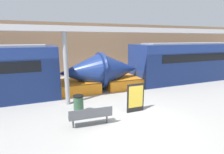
{
  "coord_description": "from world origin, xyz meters",
  "views": [
    {
      "loc": [
        -3.51,
        -6.0,
        3.58
      ],
      "look_at": [
        0.08,
        3.1,
        1.4
      ],
      "focal_mm": 28.0,
      "sensor_mm": 36.0,
      "label": 1
    }
  ],
  "objects_px": {
    "bench_near": "(91,115)",
    "support_column_near": "(66,69)",
    "poster_board": "(136,98)",
    "trash_bin": "(79,104)",
    "train_left": "(204,61)"
  },
  "relations": [
    {
      "from": "bench_near",
      "to": "support_column_near",
      "type": "xyz_separation_m",
      "value": [
        -0.54,
        2.91,
        1.46
      ]
    },
    {
      "from": "bench_near",
      "to": "poster_board",
      "type": "height_order",
      "value": "poster_board"
    },
    {
      "from": "trash_bin",
      "to": "support_column_near",
      "type": "distance_m",
      "value": 2.11
    },
    {
      "from": "trash_bin",
      "to": "support_column_near",
      "type": "relative_size",
      "value": 0.23
    },
    {
      "from": "train_left",
      "to": "bench_near",
      "type": "bearing_deg",
      "value": -156.93
    },
    {
      "from": "bench_near",
      "to": "support_column_near",
      "type": "height_order",
      "value": "support_column_near"
    },
    {
      "from": "train_left",
      "to": "support_column_near",
      "type": "bearing_deg",
      "value": -170.0
    },
    {
      "from": "trash_bin",
      "to": "poster_board",
      "type": "relative_size",
      "value": 0.64
    },
    {
      "from": "trash_bin",
      "to": "poster_board",
      "type": "bearing_deg",
      "value": -17.56
    },
    {
      "from": "train_left",
      "to": "poster_board",
      "type": "bearing_deg",
      "value": -154.87
    },
    {
      "from": "train_left",
      "to": "bench_near",
      "type": "height_order",
      "value": "train_left"
    },
    {
      "from": "trash_bin",
      "to": "support_column_near",
      "type": "bearing_deg",
      "value": 102.33
    },
    {
      "from": "trash_bin",
      "to": "support_column_near",
      "type": "xyz_separation_m",
      "value": [
        -0.32,
        1.45,
        1.5
      ]
    },
    {
      "from": "poster_board",
      "to": "trash_bin",
      "type": "bearing_deg",
      "value": 162.44
    },
    {
      "from": "poster_board",
      "to": "support_column_near",
      "type": "height_order",
      "value": "support_column_near"
    }
  ]
}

